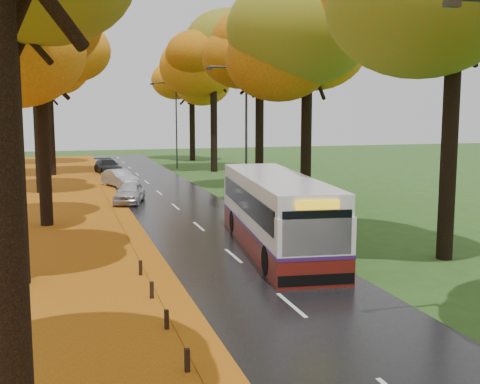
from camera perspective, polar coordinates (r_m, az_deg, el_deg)
name	(u,v)px	position (r m, az deg, el deg)	size (l,w,h in m)	color
road	(194,223)	(29.54, -4.36, -2.94)	(6.50, 90.00, 0.04)	black
centre_line	(194,222)	(29.53, -4.36, -2.90)	(0.12, 90.00, 0.01)	silver
leaf_drift	(131,226)	(29.06, -10.26, -3.18)	(0.90, 90.00, 0.01)	#B96F13
trees_left	(32,23)	(30.71, -19.11, 14.91)	(9.20, 74.00, 13.88)	black
trees_right	(317,30)	(33.32, 7.33, 14.95)	(9.30, 74.20, 13.96)	black
streetlamp_mid	(242,124)	(34.85, 0.20, 6.50)	(2.45, 0.18, 8.00)	#333538
streetlamp_far	(174,118)	(56.27, -6.31, 6.99)	(2.45, 0.18, 8.00)	#333538
bus	(276,211)	(23.80, 3.43, -1.80)	(3.79, 11.27, 2.91)	#5B140E
car_white	(130,192)	(36.02, -10.43, -0.05)	(1.48, 3.67, 1.25)	silver
car_silver	(120,178)	(43.71, -11.34, 1.30)	(1.30, 3.73, 1.23)	#A0A2A8
car_dark	(108,166)	(52.95, -12.43, 2.40)	(1.72, 4.23, 1.23)	black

